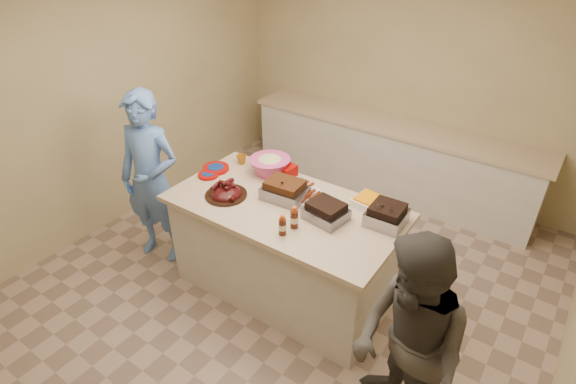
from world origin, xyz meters
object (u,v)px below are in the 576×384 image
Objects in this scene: mustard_bottle at (284,193)px; island at (285,287)px; rib_platter at (226,196)px; bbq_bottle_a at (283,234)px; bbq_bottle_b at (294,227)px; plastic_cup at (242,164)px; roasting_pan at (386,223)px; coleslaw_bowl at (270,173)px; guest_blue at (165,251)px.

island is at bearing -53.46° from mustard_bottle.
bbq_bottle_a is at bearing -12.74° from rib_platter.
bbq_bottle_b is 1.16m from plastic_cup.
bbq_bottle_a is 0.92× the size of bbq_bottle_b.
island is at bearing -165.79° from roasting_pan.
coleslaw_bowl is 0.22× the size of guest_blue.
coleslaw_bowl is 2.22× the size of bbq_bottle_a.
guest_blue is (-0.58, -0.65, -0.94)m from plastic_cup.
bbq_bottle_b is at bearing -40.44° from coleslaw_bowl.
mustard_bottle is (-0.11, 0.15, 0.94)m from island.
rib_platter is at bearing -160.95° from island.
bbq_bottle_b reaches higher than roasting_pan.
bbq_bottle_a reaches higher than plastic_cup.
bbq_bottle_b is (-0.56, -0.46, -0.00)m from roasting_pan.
plastic_cup is 1.28m from guest_blue.
roasting_pan is 0.82m from bbq_bottle_a.
roasting_pan is 1.58m from plastic_cup.
coleslaw_bowl is (-1.23, 0.11, 0.00)m from roasting_pan.
coleslaw_bowl is at bearing 0.51° from plastic_cup.
rib_platter is 0.50m from mustard_bottle.
mustard_bottle is 1.61m from guest_blue.
bbq_bottle_b is at bearing -41.78° from island.
rib_platter is 3.73× the size of plastic_cup.
island is at bearing 123.47° from bbq_bottle_a.
coleslaw_bowl is 2.05× the size of bbq_bottle_b.
bbq_bottle_a is 1.21m from plastic_cup.
mustard_bottle is 1.17× the size of plastic_cup.
bbq_bottle_a reaches higher than rib_platter.
roasting_pan is at bearing -5.33° from coleslaw_bowl.
roasting_pan is 0.16× the size of guest_blue.
roasting_pan is 2.51× the size of mustard_bottle.
bbq_bottle_a reaches higher than roasting_pan.
bbq_bottle_b is at bearing -12.97° from guest_blue.
mustard_bottle is at bearing 125.91° from island.
rib_platter reaches higher than plastic_cup.
bbq_bottle_a is (0.22, -0.34, 0.94)m from island.
island is 1.02m from bbq_bottle_a.
mustard_bottle is (-0.92, -0.09, 0.00)m from roasting_pan.
rib_platter reaches higher than guest_blue.
guest_blue is at bearing -177.10° from bbq_bottle_b.
plastic_cup is (-0.65, 0.20, 0.00)m from mustard_bottle.
island is at bearing -24.67° from plastic_cup.
bbq_bottle_b is at bearing 80.05° from bbq_bottle_a.
roasting_pan is at bearing 5.38° from mustard_bottle.
coleslaw_bowl reaches higher than guest_blue.
guest_blue is at bearing -168.24° from island.
rib_platter is 0.95× the size of coleslaw_bowl.
island is 0.99m from bbq_bottle_b.
mustard_bottle is at bearing 124.45° from bbq_bottle_a.
bbq_bottle_b is 1.85m from guest_blue.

